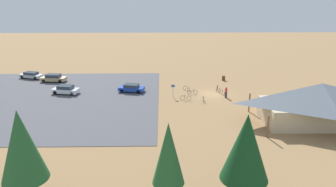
# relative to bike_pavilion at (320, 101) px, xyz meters

# --- Properties ---
(ground) EXTENTS (160.00, 160.00, 0.00)m
(ground) POSITION_rel_bike_pavilion_xyz_m (11.85, -12.51, -2.94)
(ground) COLOR #937047
(ground) RESTS_ON ground
(parking_lot_asphalt) EXTENTS (33.25, 32.82, 0.05)m
(parking_lot_asphalt) POSITION_rel_bike_pavilion_xyz_m (37.34, -10.11, -2.92)
(parking_lot_asphalt) COLOR #4C4C51
(parking_lot_asphalt) RESTS_ON ground
(bike_pavilion) EXTENTS (15.95, 8.73, 5.35)m
(bike_pavilion) POSITION_rel_bike_pavilion_xyz_m (0.00, 0.00, 0.00)
(bike_pavilion) COLOR #C6B28E
(bike_pavilion) RESTS_ON ground
(trash_bin) EXTENTS (0.60, 0.60, 0.90)m
(trash_bin) POSITION_rel_bike_pavilion_xyz_m (8.41, -20.86, -2.49)
(trash_bin) COLOR brown
(trash_bin) RESTS_ON ground
(lot_sign) EXTENTS (0.56, 0.08, 2.20)m
(lot_sign) POSITION_rel_bike_pavilion_xyz_m (18.38, -10.88, -1.53)
(lot_sign) COLOR #99999E
(lot_sign) RESTS_ON ground
(pine_west) EXTENTS (3.77, 3.77, 7.87)m
(pine_west) POSITION_rel_bike_pavilion_xyz_m (13.77, 16.77, 2.20)
(pine_west) COLOR brown
(pine_west) RESTS_ON ground
(pine_east) EXTENTS (3.54, 3.54, 8.32)m
(pine_east) POSITION_rel_bike_pavilion_xyz_m (30.69, 16.77, 2.53)
(pine_east) COLOR brown
(pine_east) RESTS_ON ground
(pine_far_west) EXTENTS (2.51, 2.51, 7.36)m
(pine_far_west) POSITION_rel_bike_pavilion_xyz_m (19.67, 17.04, 1.86)
(pine_far_west) COLOR brown
(pine_far_west) RESTS_ON ground
(bicycle_purple_back_row) EXTENTS (1.67, 0.48, 0.85)m
(bicycle_purple_back_row) POSITION_rel_bike_pavilion_xyz_m (15.12, -12.45, -2.57)
(bicycle_purple_back_row) COLOR black
(bicycle_purple_back_row) RESTS_ON ground
(bicycle_blue_yard_right) EXTENTS (1.66, 0.48, 0.82)m
(bicycle_blue_yard_right) POSITION_rel_bike_pavilion_xyz_m (-1.78, -11.21, -2.58)
(bicycle_blue_yard_right) COLOR black
(bicycle_blue_yard_right) RESTS_ON ground
(bicycle_teal_front_row) EXTENTS (0.48, 1.71, 0.89)m
(bicycle_teal_front_row) POSITION_rel_bike_pavilion_xyz_m (-1.27, -8.75, -2.54)
(bicycle_teal_front_row) COLOR black
(bicycle_teal_front_row) RESTS_ON ground
(bicycle_yellow_mid_cluster) EXTENTS (1.73, 0.48, 0.85)m
(bicycle_yellow_mid_cluster) POSITION_rel_bike_pavilion_xyz_m (16.43, -9.35, -2.54)
(bicycle_yellow_mid_cluster) COLOR black
(bicycle_yellow_mid_cluster) RESTS_ON ground
(bicycle_green_trailside) EXTENTS (1.61, 0.62, 0.79)m
(bicycle_green_trailside) POSITION_rel_bike_pavilion_xyz_m (-5.46, -9.07, -2.58)
(bicycle_green_trailside) COLOR black
(bicycle_green_trailside) RESTS_ON ground
(bicycle_black_lone_east) EXTENTS (0.48, 1.74, 0.78)m
(bicycle_black_lone_east) POSITION_rel_bike_pavilion_xyz_m (13.74, -8.75, -2.57)
(bicycle_black_lone_east) COLOR black
(bicycle_black_lone_east) RESTS_ON ground
(bicycle_white_yard_center) EXTENTS (1.15, 1.32, 0.80)m
(bicycle_white_yard_center) POSITION_rel_bike_pavilion_xyz_m (15.93, -14.41, -2.58)
(bicycle_white_yard_center) COLOR black
(bicycle_white_yard_center) RESTS_ON ground
(bicycle_silver_lone_west) EXTENTS (1.10, 1.44, 0.82)m
(bicycle_silver_lone_west) POSITION_rel_bike_pavilion_xyz_m (-4.98, -10.71, -2.55)
(bicycle_silver_lone_west) COLOR black
(bicycle_silver_lone_west) RESTS_ON ground
(bicycle_red_near_porch) EXTENTS (0.65, 1.63, 0.84)m
(bicycle_red_near_porch) POSITION_rel_bike_pavilion_xyz_m (10.69, -14.33, -2.56)
(bicycle_red_near_porch) COLOR black
(bicycle_red_near_porch) RESTS_ON ground
(bicycle_purple_near_sign) EXTENTS (0.79, 1.69, 0.84)m
(bicycle_purple_near_sign) POSITION_rel_bike_pavilion_xyz_m (10.30, -12.40, -2.55)
(bicycle_purple_near_sign) COLOR black
(bicycle_purple_near_sign) RESTS_ON ground
(car_blue_inner_stall) EXTENTS (4.50, 2.69, 1.32)m
(car_blue_inner_stall) POSITION_rel_bike_pavilion_xyz_m (25.30, -13.86, -2.23)
(car_blue_inner_stall) COLOR #1E42B2
(car_blue_inner_stall) RESTS_ON parking_lot_asphalt
(car_tan_back_corner) EXTENTS (4.78, 2.20, 1.43)m
(car_tan_back_corner) POSITION_rel_bike_pavilion_xyz_m (40.47, -20.44, -2.19)
(car_tan_back_corner) COLOR tan
(car_tan_back_corner) RESTS_ON parking_lot_asphalt
(car_white_far_end) EXTENTS (4.59, 2.72, 1.42)m
(car_white_far_end) POSITION_rel_bike_pavilion_xyz_m (36.12, -12.99, -2.19)
(car_white_far_end) COLOR white
(car_white_far_end) RESTS_ON parking_lot_asphalt
(car_silver_mid_lot) EXTENTS (4.77, 3.04, 1.26)m
(car_silver_mid_lot) POSITION_rel_bike_pavilion_xyz_m (45.56, -22.95, -2.26)
(car_silver_mid_lot) COLOR #BCBCC1
(car_silver_mid_lot) RESTS_ON parking_lot_asphalt
(visitor_by_pavilion) EXTENTS (0.39, 0.40, 1.81)m
(visitor_by_pavilion) POSITION_rel_bike_pavilion_xyz_m (9.89, -10.57, -1.99)
(visitor_by_pavilion) COLOR #2D3347
(visitor_by_pavilion) RESTS_ON ground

